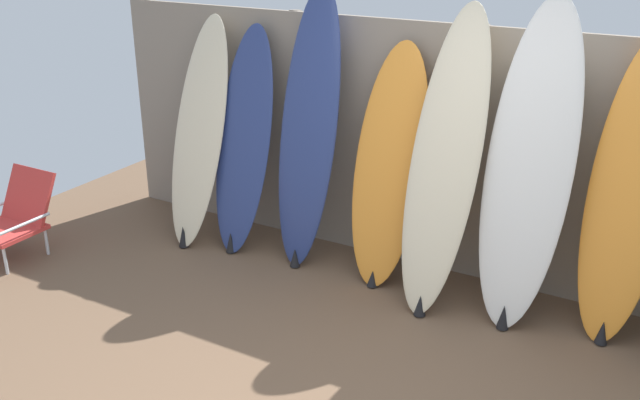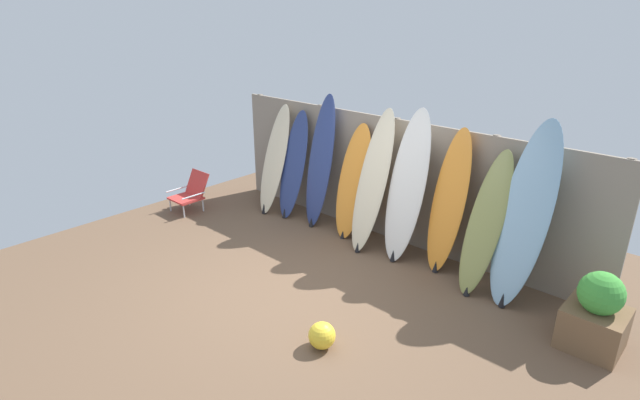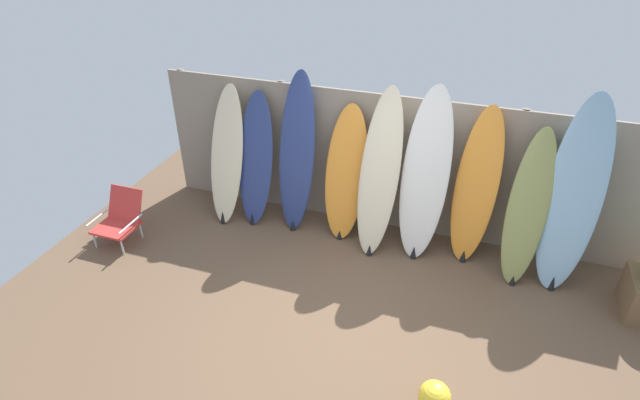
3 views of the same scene
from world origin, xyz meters
name	(u,v)px [view 2 (image 2 of 3)]	position (x,y,z in m)	size (l,w,h in m)	color
ground	(295,288)	(0.00, 0.00, 0.00)	(7.68, 7.68, 0.00)	brown
fence_back	(392,180)	(0.00, 2.01, 0.90)	(6.08, 0.11, 1.80)	gray
surfboard_cream_0	(275,160)	(-2.05, 1.58, 0.87)	(0.46, 0.67, 1.77)	beige
surfboard_navy_1	(293,166)	(-1.67, 1.64, 0.84)	(0.48, 0.56, 1.72)	navy
surfboard_navy_2	(320,162)	(-1.11, 1.66, 1.01)	(0.49, 0.52, 2.04)	navy
surfboard_orange_3	(353,183)	(-0.47, 1.68, 0.83)	(0.52, 0.50, 1.69)	orange
surfboard_cream_4	(372,182)	(-0.03, 1.56, 0.98)	(0.51, 0.71, 1.98)	beige
surfboard_white_5	(407,187)	(0.50, 1.62, 1.01)	(0.56, 0.58, 2.05)	white
surfboard_orange_6	(448,203)	(1.07, 1.69, 0.92)	(0.53, 0.49, 1.88)	orange
surfboard_olive_7	(485,224)	(1.65, 1.56, 0.85)	(0.48, 0.72, 1.72)	olive
surfboard_skyblue_8	(525,216)	(2.06, 1.61, 1.06)	(0.64, 0.74, 2.13)	#8CB7D6
beach_chair	(191,192)	(-3.10, 0.60, 0.32)	(0.50, 0.57, 0.64)	silver
planter_box	(596,315)	(3.02, 1.25, 0.37)	(0.57, 0.55, 0.85)	brown
beach_ball	(322,335)	(1.02, -0.62, 0.14)	(0.28, 0.28, 0.28)	yellow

